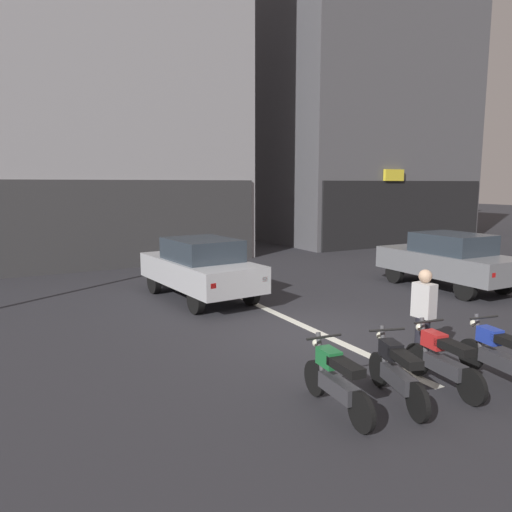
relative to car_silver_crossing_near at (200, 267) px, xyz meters
name	(u,v)px	position (x,y,z in m)	size (l,w,h in m)	color
ground_plane	(322,334)	(1.03, -4.06, -0.89)	(120.00, 120.00, 0.00)	#2B2B30
lane_centre_line	(208,282)	(1.03, 1.94, -0.88)	(0.20, 18.00, 0.01)	silver
building_mid_block	(95,74)	(-0.53, 10.24, 6.76)	(10.63, 9.06, 15.33)	#9E9EA3
building_far_right	(351,91)	(13.30, 10.24, 7.27)	(10.79, 9.30, 16.34)	#56565B
car_silver_crossing_near	(200,267)	(0.00, 0.00, 0.00)	(2.12, 4.24, 1.64)	black
car_grey_parked_kerbside	(448,259)	(6.88, -2.24, 0.00)	(1.81, 4.12, 1.64)	black
motorcycle_green_row_leftmost	(336,379)	(-0.84, -6.90, -0.43)	(0.55, 1.67, 0.98)	black
motorcycle_black_row_left_mid	(396,371)	(0.10, -7.06, -0.43)	(0.65, 1.62, 0.98)	black
motorcycle_red_row_centre	(442,359)	(1.04, -7.05, -0.43)	(0.55, 1.66, 0.98)	black
motorcycle_blue_row_right_mid	(498,354)	(1.98, -7.32, -0.43)	(0.55, 1.66, 0.98)	black
person_by_motorcycles	(423,318)	(1.45, -6.28, -0.03)	(0.24, 0.37, 1.67)	#23232D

